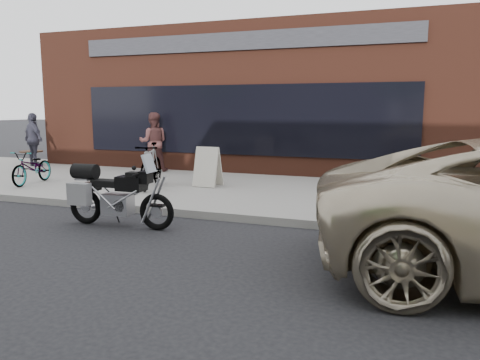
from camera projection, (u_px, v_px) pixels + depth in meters
ground at (107, 314)px, 4.72m from camera, size 120.00×120.00×0.00m
near_sidewalk at (286, 191)px, 11.19m from camera, size 44.00×6.00×0.15m
storefront at (283, 102)px, 18.01m from camera, size 14.00×10.07×4.50m
motorcycle at (112, 195)px, 8.10m from camera, size 2.06×0.71×1.30m
bicycle_front at (32, 167)px, 11.76m from camera, size 0.84×1.67×0.84m
bicycle_rear at (151, 166)px, 11.10m from camera, size 0.98×1.87×1.08m
sandwich_sign at (208, 166)px, 11.43m from camera, size 0.62×0.57×0.96m
cafe_table at (31, 152)px, 16.05m from camera, size 0.76×0.76×0.43m
cafe_patron_left at (153, 142)px, 14.00m from camera, size 1.06×0.97×1.76m
cafe_patron_right at (34, 140)px, 15.24m from camera, size 1.10×0.75×1.74m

